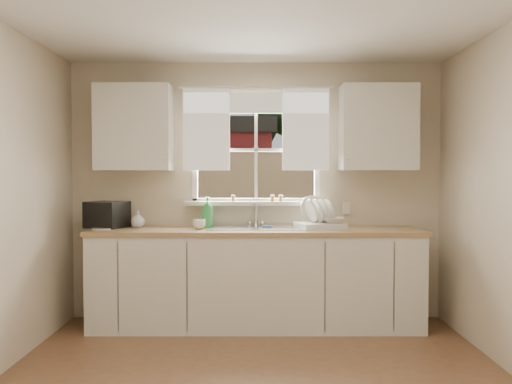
{
  "coord_description": "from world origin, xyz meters",
  "views": [
    {
      "loc": [
        0.0,
        -3.3,
        1.42
      ],
      "look_at": [
        0.0,
        1.65,
        1.25
      ],
      "focal_mm": 38.0,
      "sensor_mm": 36.0,
      "label": 1
    }
  ],
  "objects_px": {
    "soap_bottle_a": "(207,212)",
    "black_appliance": "(107,215)",
    "cup": "(199,224)",
    "dish_rack": "(319,220)"
  },
  "relations": [
    {
      "from": "dish_rack",
      "to": "cup",
      "type": "distance_m",
      "value": 1.11
    },
    {
      "from": "dish_rack",
      "to": "soap_bottle_a",
      "type": "relative_size",
      "value": 1.71
    },
    {
      "from": "soap_bottle_a",
      "to": "black_appliance",
      "type": "relative_size",
      "value": 0.86
    },
    {
      "from": "soap_bottle_a",
      "to": "black_appliance",
      "type": "distance_m",
      "value": 0.94
    },
    {
      "from": "soap_bottle_a",
      "to": "black_appliance",
      "type": "height_order",
      "value": "soap_bottle_a"
    },
    {
      "from": "soap_bottle_a",
      "to": "cup",
      "type": "bearing_deg",
      "value": -130.92
    },
    {
      "from": "dish_rack",
      "to": "soap_bottle_a",
      "type": "height_order",
      "value": "dish_rack"
    },
    {
      "from": "cup",
      "to": "dish_rack",
      "type": "bearing_deg",
      "value": 8.55
    },
    {
      "from": "soap_bottle_a",
      "to": "cup",
      "type": "xyz_separation_m",
      "value": [
        -0.06,
        -0.17,
        -0.1
      ]
    },
    {
      "from": "dish_rack",
      "to": "black_appliance",
      "type": "bearing_deg",
      "value": 177.84
    }
  ]
}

